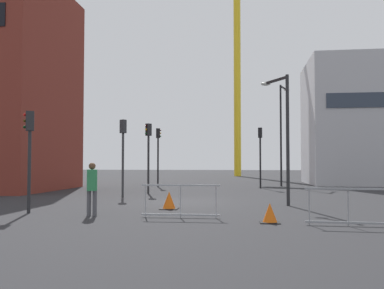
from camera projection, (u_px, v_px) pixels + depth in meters
ground at (184, 202)px, 19.43m from camera, size 160.00×160.00×0.00m
brick_building at (1, 88)px, 27.70m from camera, size 7.72×8.90×13.24m
office_block at (370, 122)px, 35.17m from camera, size 10.16×8.37×10.15m
construction_crane at (239, 37)px, 55.58m from camera, size 15.66×7.92×28.43m
streetlamp_tall at (282, 126)px, 32.16m from camera, size 0.90×1.82×7.62m
streetlamp_short at (283, 126)px, 17.95m from camera, size 1.11×1.55×5.45m
traffic_light_verge at (158, 148)px, 31.10m from camera, size 0.38×0.28×4.27m
traffic_light_far at (29, 144)px, 15.09m from camera, size 0.39×0.34×3.61m
traffic_light_corner at (123, 145)px, 22.16m from camera, size 0.38×0.35×4.01m
traffic_light_median at (260, 148)px, 29.54m from camera, size 0.30×0.39×4.20m
traffic_light_island at (148, 147)px, 24.47m from camera, size 0.37×0.37×4.02m
pedestrian_walking at (92, 185)px, 14.22m from camera, size 0.34×0.34×1.78m
safety_barrier_left_run at (180, 200)px, 13.74m from camera, size 2.56×0.08×1.08m
safety_barrier_front at (348, 206)px, 11.95m from camera, size 2.36×0.18×1.08m
traffic_cone_orange at (270, 214)px, 12.60m from camera, size 0.59×0.59×0.59m
traffic_cone_on_verge at (169, 201)px, 16.30m from camera, size 0.67×0.67×0.68m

